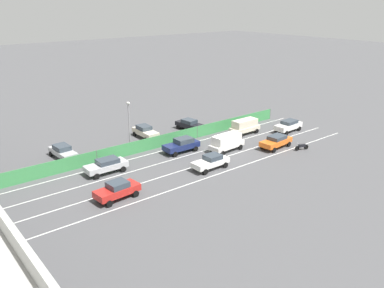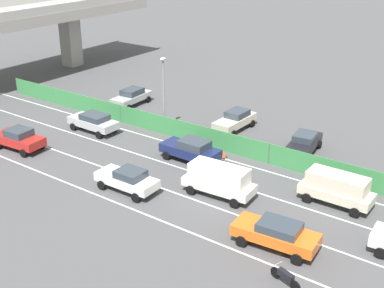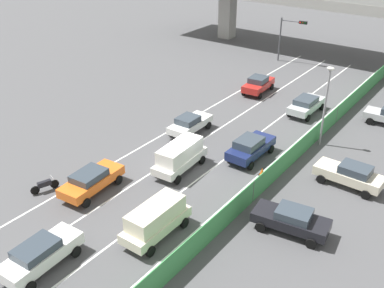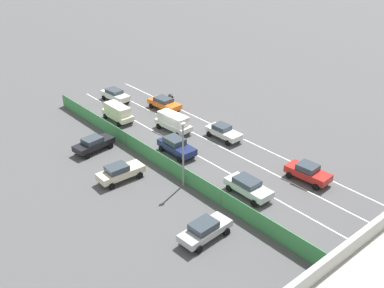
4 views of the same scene
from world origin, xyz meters
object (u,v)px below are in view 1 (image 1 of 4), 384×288
car_hatchback_white (211,161)px  car_van_cream (245,126)px  car_taxi_orange (276,141)px  traffic_cone (183,143)px  car_van_white (227,142)px  car_sedan_navy (182,145)px  car_sedan_red (117,190)px  street_lamp (129,122)px  parked_sedan_dark (190,124)px  parked_wagon_silver (63,151)px  car_sedan_white (288,125)px  motorcycle (302,147)px  car_sedan_silver (106,165)px  parked_sedan_cream (145,131)px

car_hatchback_white → car_van_cream: 13.48m
car_taxi_orange → traffic_cone: (8.24, 8.61, -0.61)m
car_van_white → car_taxi_orange: 6.50m
car_taxi_orange → car_sedan_navy: size_ratio=1.04×
car_sedan_red → street_lamp: bearing=-36.4°
car_sedan_red → car_sedan_navy: bearing=-63.6°
car_sedan_navy → parked_sedan_dark: 8.87m
parked_sedan_dark → parked_wagon_silver: parked_wagon_silver is taller
car_sedan_white → parked_wagon_silver: car_sedan_white is taller
car_van_cream → car_sedan_white: car_van_cream is taller
car_sedan_white → car_sedan_red: bearing=96.1°
motorcycle → street_lamp: (12.33, 17.42, 3.54)m
car_van_cream → car_sedan_white: 6.47m
car_sedan_silver → parked_wagon_silver: size_ratio=1.00×
parked_sedan_cream → car_hatchback_white: bearing=179.8°
parked_sedan_dark → car_van_white: bearing=170.0°
car_van_cream → parked_sedan_cream: size_ratio=1.00×
car_van_cream → street_lamp: 17.03m
car_hatchback_white → parked_sedan_dark: (12.55, -6.93, 0.01)m
car_taxi_orange → car_sedan_red: bearing=89.5°
car_hatchback_white → parked_wagon_silver: bearing=41.1°
car_taxi_orange → parked_sedan_dark: (12.61, 4.03, -0.01)m
car_sedan_silver → parked_sedan_dark: (6.31, -16.53, -0.02)m
motorcycle → car_van_white: bearing=53.2°
car_taxi_orange → car_van_white: bearing=61.7°
car_sedan_red → parked_sedan_cream: bearing=-40.8°
car_sedan_silver → traffic_cone: car_sedan_silver is taller
traffic_cone → car_taxi_orange: bearing=-133.8°
parked_wagon_silver → traffic_cone: bearing=-110.3°
car_sedan_navy → parked_sedan_cream: bearing=5.0°
car_sedan_navy → car_van_cream: bearing=-89.3°
street_lamp → parked_sedan_dark: bearing=-76.0°
car_sedan_navy → parked_sedan_dark: bearing=-44.7°
street_lamp → car_taxi_orange: bearing=-122.0°
car_hatchback_white → street_lamp: street_lamp is taller
car_sedan_navy → parked_sedan_dark: car_sedan_navy is taller
car_van_white → motorcycle: size_ratio=2.57×
car_sedan_navy → car_sedan_white: size_ratio=1.00×
motorcycle → parked_wagon_silver: size_ratio=0.41×
car_sedan_red → traffic_cone: size_ratio=7.28×
car_van_white → parked_sedan_cream: bearing=26.1°
car_van_white → car_sedan_navy: 5.59m
parked_wagon_silver → car_van_cream: bearing=-106.5°
car_sedan_red → parked_sedan_dark: (12.43, -18.55, -0.04)m
parked_wagon_silver → street_lamp: street_lamp is taller
car_sedan_red → car_hatchback_white: bearing=-90.6°
parked_wagon_silver → traffic_cone: (-5.17, -14.00, -0.61)m
car_sedan_red → car_sedan_navy: 13.76m
car_taxi_orange → car_sedan_navy: 12.05m
car_sedan_red → parked_wagon_silver: car_sedan_red is taller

